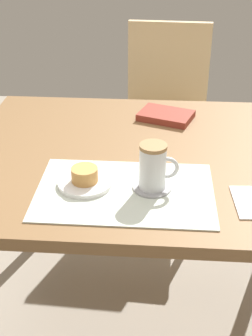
# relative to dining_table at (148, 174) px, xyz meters

# --- Properties ---
(ground_plane) EXTENTS (4.40, 4.40, 0.02)m
(ground_plane) POSITION_rel_dining_table_xyz_m (0.00, 0.00, -0.64)
(ground_plane) COLOR #9E9384
(dining_table) EXTENTS (1.14, 0.87, 0.71)m
(dining_table) POSITION_rel_dining_table_xyz_m (0.00, 0.00, 0.00)
(dining_table) COLOR brown
(dining_table) RESTS_ON ground_plane
(wooden_chair) EXTENTS (0.44, 0.44, 0.89)m
(wooden_chair) POSITION_rel_dining_table_xyz_m (0.06, 0.81, -0.14)
(wooden_chair) COLOR #D1B27F
(wooden_chair) RESTS_ON ground_plane
(placemat) EXTENTS (0.47, 0.31, 0.00)m
(placemat) POSITION_rel_dining_table_xyz_m (-0.06, -0.22, 0.08)
(placemat) COLOR silver
(placemat) RESTS_ON dining_table
(pastry_plate) EXTENTS (0.15, 0.15, 0.01)m
(pastry_plate) POSITION_rel_dining_table_xyz_m (-0.17, -0.20, 0.08)
(pastry_plate) COLOR white
(pastry_plate) RESTS_ON placemat
(pastry) EXTENTS (0.07, 0.07, 0.04)m
(pastry) POSITION_rel_dining_table_xyz_m (-0.17, -0.20, 0.11)
(pastry) COLOR tan
(pastry) RESTS_ON pastry_plate
(coffee_coaster) EXTENTS (0.10, 0.10, 0.00)m
(coffee_coaster) POSITION_rel_dining_table_xyz_m (0.01, -0.20, 0.08)
(coffee_coaster) COLOR #99999E
(coffee_coaster) RESTS_ON placemat
(coffee_mug) EXTENTS (0.10, 0.07, 0.13)m
(coffee_mug) POSITION_rel_dining_table_xyz_m (0.02, -0.20, 0.15)
(coffee_mug) COLOR white
(coffee_mug) RESTS_ON coffee_coaster
(small_book) EXTENTS (0.21, 0.18, 0.02)m
(small_book) POSITION_rel_dining_table_xyz_m (0.05, 0.26, 0.09)
(small_book) COLOR maroon
(small_book) RESTS_ON dining_table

